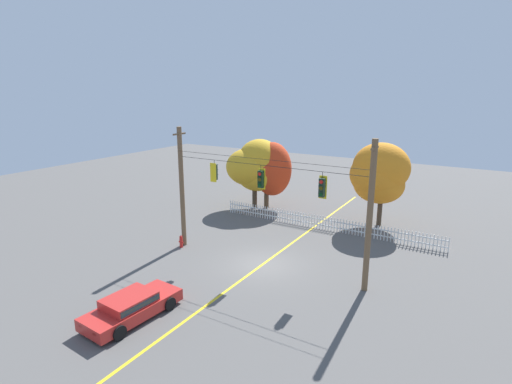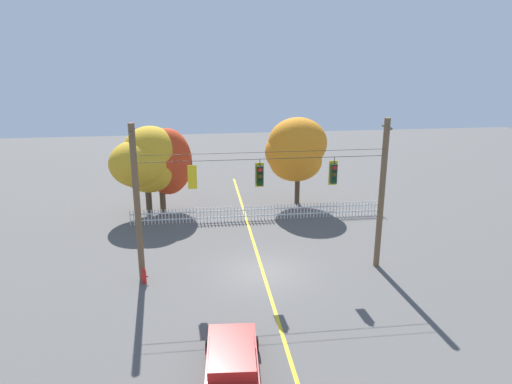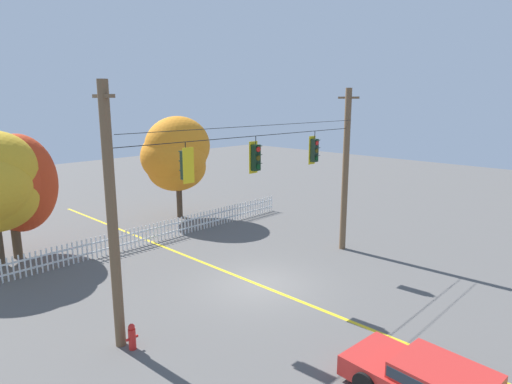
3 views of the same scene
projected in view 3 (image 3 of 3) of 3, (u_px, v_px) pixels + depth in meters
The scene contains 10 objects.
ground at pixel (259, 285), 17.52m from camera, with size 80.00×80.00×0.00m, color #565451.
lane_centerline_stripe at pixel (259, 285), 17.52m from camera, with size 0.16×36.00×0.01m, color gold.
signal_support_span at pixel (259, 188), 16.69m from camera, with size 12.48×1.10×7.86m.
traffic_signal_northbound_secondary at pixel (186, 165), 14.01m from camera, with size 0.43×0.38×1.33m.
traffic_signal_eastbound_side at pixel (256, 158), 16.33m from camera, with size 0.43×0.38×1.42m.
traffic_signal_northbound_primary at pixel (314, 150), 18.94m from camera, with size 0.43×0.38×1.46m.
white_picket_fence at pixel (166, 230), 23.19m from camera, with size 16.89×0.06×1.03m.
autumn_maple_mid at pixel (15, 183), 20.02m from camera, with size 3.82×3.39×5.80m.
autumn_oak_far_east at pixel (176, 156), 26.63m from camera, with size 4.40×3.88×6.36m.
fire_hydrant at pixel (132, 337), 12.93m from camera, with size 0.38×0.22×0.82m.
Camera 3 is at (-11.86, -11.27, 7.31)m, focal length 30.49 mm.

